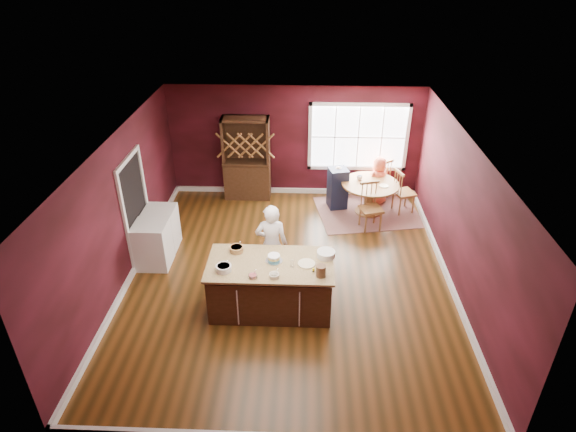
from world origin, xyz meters
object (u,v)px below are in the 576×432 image
object	(u,v)px
kitchen_island	(271,286)
dryer	(162,228)
washer	(153,245)
chair_north	(379,178)
dining_table	(370,192)
seated_woman	(378,181)
toddler	(337,174)
baker	(272,245)
hutch	(247,159)
high_chair	(338,187)
chair_east	(404,191)
chair_south	(371,207)
layer_cake	(274,258)

from	to	relation	value
kitchen_island	dryer	distance (m)	2.97
washer	chair_north	bearing A→B (deg)	32.76
dining_table	dryer	world-z (taller)	dryer
washer	dryer	size ratio (longest dim) A/B	1.02
seated_woman	toddler	world-z (taller)	seated_woman
baker	hutch	size ratio (longest dim) A/B	0.79
seated_woman	kitchen_island	bearing A→B (deg)	28.15
kitchen_island	dryer	size ratio (longest dim) A/B	2.35
dining_table	baker	world-z (taller)	baker
dryer	high_chair	bearing A→B (deg)	26.87
baker	seated_woman	distance (m)	3.92
chair_east	chair_south	xyz separation A→B (m)	(-0.85, -0.81, 0.00)
dining_table	chair_east	xyz separation A→B (m)	(0.80, 0.08, 0.00)
dining_table	washer	bearing A→B (deg)	-152.76
kitchen_island	chair_north	distance (m)	4.81
layer_cake	chair_south	bearing A→B (deg)	53.76
toddler	washer	size ratio (longest dim) A/B	0.29
hutch	chair_south	bearing A→B (deg)	-26.41
chair_north	dryer	size ratio (longest dim) A/B	1.18
seated_woman	toddler	distance (m)	1.03
baker	hutch	distance (m)	3.47
dining_table	chair_north	xyz separation A→B (m)	(0.32, 0.77, -0.01)
layer_cake	dryer	size ratio (longest dim) A/B	0.32
washer	hutch	bearing A→B (deg)	62.92
high_chair	hutch	xyz separation A→B (m)	(-2.17, 0.44, 0.50)
chair_south	chair_north	size ratio (longest dim) A/B	1.03
kitchen_island	layer_cake	world-z (taller)	layer_cake
hutch	dining_table	bearing A→B (deg)	-13.23
toddler	hutch	world-z (taller)	hutch
baker	chair_east	xyz separation A→B (m)	(2.87, 2.76, -0.26)
chair_east	washer	size ratio (longest dim) A/B	1.18
chair_north	hutch	size ratio (longest dim) A/B	0.52
high_chair	layer_cake	bearing A→B (deg)	-122.72
chair_east	seated_woman	world-z (taller)	seated_woman
layer_cake	washer	bearing A→B (deg)	155.40
dining_table	high_chair	size ratio (longest dim) A/B	1.28
kitchen_island	dining_table	size ratio (longest dim) A/B	1.60
kitchen_island	seated_woman	bearing A→B (deg)	59.65
chair_east	dryer	world-z (taller)	chair_east
kitchen_island	dryer	xyz separation A→B (m)	(-2.36, 1.81, 0.00)
chair_south	washer	xyz separation A→B (m)	(-4.35, -1.53, -0.08)
seated_woman	hutch	world-z (taller)	hutch
baker	seated_woman	world-z (taller)	baker
kitchen_island	hutch	bearing A→B (deg)	101.76
washer	chair_south	bearing A→B (deg)	19.37
dining_table	hutch	bearing A→B (deg)	166.77
chair_south	seated_woman	world-z (taller)	seated_woman
chair_south	hutch	bearing A→B (deg)	137.67
layer_cake	washer	world-z (taller)	layer_cake
chair_east	hutch	size ratio (longest dim) A/B	0.53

